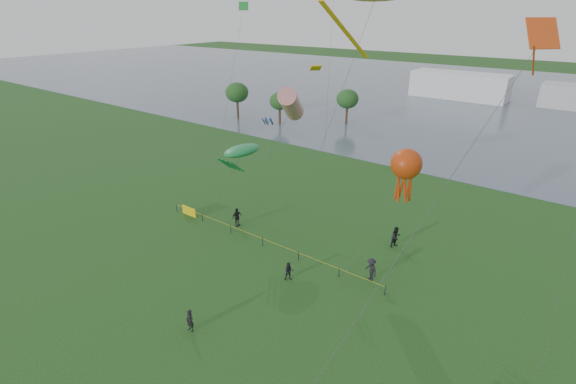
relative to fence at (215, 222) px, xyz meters
The scene contains 14 objects.
ground_plane 17.73m from the fence, 49.26° to the right, with size 400.00×400.00×0.00m, color #143A12.
lake 87.34m from the fence, 82.39° to the left, with size 400.00×120.00×0.08m, color #505F6E.
pavilion_left 81.61m from the fence, 90.31° to the left, with size 22.00×8.00×6.00m, color white.
trees 43.02m from the fence, 118.42° to the left, with size 23.52×13.36×6.97m.
fence is the anchor object (origin of this frame).
spectator_a 11.49m from the fence, 13.81° to the right, with size 0.76×0.59×1.56m, color black.
spectator_b 16.38m from the fence, ahead, with size 1.24×0.72×1.93m, color black.
spectator_c 2.19m from the fence, 42.37° to the left, with size 1.12×0.46×1.90m, color black.
spectator_f 14.62m from the fence, 50.55° to the right, with size 0.60×0.39×1.64m, color black.
spectator_g 17.38m from the fence, 24.24° to the left, with size 0.95×0.74×1.96m, color black.
kite_windsock 13.62m from the fence, 47.85° to the left, with size 5.20×7.12×13.73m.
kite_creature 7.64m from the fence, 55.71° to the left, with size 4.79×4.63×8.03m.
kite_octopus 19.80m from the fence, 10.26° to the left, with size 3.75×5.58×10.62m.
kite_delta 30.51m from the fence, 11.15° to the right, with size 6.83×13.64×19.51m.
Camera 1 is at (16.10, -11.51, 19.79)m, focal length 26.00 mm.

